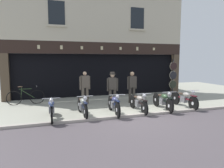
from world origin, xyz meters
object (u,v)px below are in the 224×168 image
object	(u,v)px
motorcycle_center_left	(114,104)
shopkeeper_center	(112,87)
motorcycle_right	(184,99)
leaning_bicycle	(26,97)
motorcycle_center	(138,102)
salesman_right	(132,86)
motorcycle_far_left	(52,108)
motorcycle_left	(82,105)
salesman_left	(85,86)
tyre_sign_pole	(173,76)
motorcycle_center_right	(163,100)
advert_board_near	(54,71)
advert_board_far	(36,70)

from	to	relation	value
motorcycle_center_left	shopkeeper_center	bearing A→B (deg)	-100.45
motorcycle_right	leaning_bicycle	xyz separation A→B (m)	(-7.18, 3.15, -0.04)
motorcycle_center	salesman_right	bearing A→B (deg)	-101.47
motorcycle_far_left	motorcycle_left	bearing A→B (deg)	-171.72
motorcycle_center	salesman_right	xyz separation A→B (m)	(0.53, 1.89, 0.49)
salesman_left	tyre_sign_pole	bearing A→B (deg)	-179.49
shopkeeper_center	salesman_right	size ratio (longest dim) A/B	1.01
motorcycle_far_left	salesman_right	xyz separation A→B (m)	(4.18, 1.90, 0.47)
motorcycle_left	tyre_sign_pole	xyz separation A→B (m)	(6.36, 3.04, 0.84)
motorcycle_center_right	shopkeeper_center	bearing A→B (deg)	-35.13
shopkeeper_center	advert_board_near	bearing A→B (deg)	-37.17
motorcycle_center_left	motorcycle_center_right	distance (m)	2.35
shopkeeper_center	motorcycle_center	bearing A→B (deg)	122.18
motorcycle_right	advert_board_far	xyz separation A→B (m)	(-6.64, 4.57, 1.26)
motorcycle_left	motorcycle_center_right	xyz separation A→B (m)	(3.65, -0.13, -0.00)
motorcycle_right	motorcycle_left	bearing A→B (deg)	1.32
salesman_left	advert_board_near	world-z (taller)	advert_board_near
salesman_right	advert_board_far	distance (m)	5.54
motorcycle_center	advert_board_near	bearing A→B (deg)	-50.76
advert_board_far	leaning_bicycle	size ratio (longest dim) A/B	0.53
motorcycle_center	advert_board_near	distance (m)	5.78
motorcycle_far_left	motorcycle_left	distance (m)	1.22
motorcycle_left	motorcycle_center	size ratio (longest dim) A/B	1.00
motorcycle_center_left	salesman_right	xyz separation A→B (m)	(1.67, 1.91, 0.47)
advert_board_near	advert_board_far	world-z (taller)	advert_board_far
motorcycle_right	tyre_sign_pole	bearing A→B (deg)	-113.78
leaning_bicycle	advert_board_far	bearing A→B (deg)	157.08
motorcycle_far_left	advert_board_near	bearing A→B (deg)	-92.50
salesman_right	advert_board_near	distance (m)	4.72
salesman_left	shopkeeper_center	xyz separation A→B (m)	(1.26, -0.60, -0.00)
salesman_left	advert_board_far	distance (m)	3.40
motorcycle_center_left	motorcycle_center	bearing A→B (deg)	-172.11
motorcycle_far_left	motorcycle_center	distance (m)	3.65
motorcycle_far_left	tyre_sign_pole	xyz separation A→B (m)	(7.57, 3.16, 0.83)
motorcycle_far_left	salesman_right	world-z (taller)	salesman_right
motorcycle_right	advert_board_far	bearing A→B (deg)	-32.53
tyre_sign_pole	advert_board_far	xyz separation A→B (m)	(-8.14, 1.47, 0.43)
motorcycle_center_right	salesman_left	distance (m)	3.88
motorcycle_center_right	leaning_bicycle	world-z (taller)	leaning_bicycle
motorcycle_center	advert_board_near	xyz separation A→B (m)	(-3.25, 4.62, 1.18)
motorcycle_far_left	shopkeeper_center	world-z (taller)	shopkeeper_center
motorcycle_center_left	leaning_bicycle	distance (m)	4.84
motorcycle_center_left	advert_board_near	distance (m)	5.24
advert_board_near	leaning_bicycle	xyz separation A→B (m)	(-1.50, -1.42, -1.21)
advert_board_near	tyre_sign_pole	bearing A→B (deg)	-11.61
motorcycle_center_left	shopkeeper_center	size ratio (longest dim) A/B	1.24
motorcycle_far_left	tyre_sign_pole	world-z (taller)	tyre_sign_pole
shopkeeper_center	advert_board_near	world-z (taller)	advert_board_near
motorcycle_center_right	salesman_right	size ratio (longest dim) A/B	1.25
motorcycle_center	motorcycle_center_right	world-z (taller)	motorcycle_center_right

